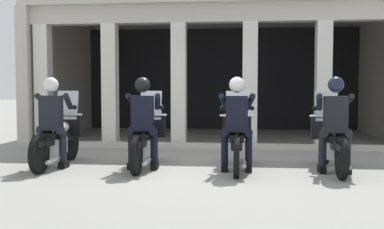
{
  "coord_description": "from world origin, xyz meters",
  "views": [
    {
      "loc": [
        0.81,
        -7.98,
        1.41
      ],
      "look_at": [
        0.0,
        0.04,
        0.92
      ],
      "focal_mm": 42.1,
      "sensor_mm": 36.0,
      "label": 1
    }
  ],
  "objects_px": {
    "motorcycle_far_right": "(331,141)",
    "police_officer_center_left": "(143,115)",
    "police_officer_center_right": "(237,116)",
    "motorcycle_center_left": "(146,139)",
    "motorcycle_center_right": "(237,140)",
    "police_officer_far_left": "(52,115)",
    "police_officer_far_right": "(335,116)",
    "motorcycle_far_left": "(59,138)"
  },
  "relations": [
    {
      "from": "police_officer_far_left",
      "to": "motorcycle_center_right",
      "type": "height_order",
      "value": "police_officer_far_left"
    },
    {
      "from": "motorcycle_center_left",
      "to": "police_officer_far_right",
      "type": "relative_size",
      "value": 1.29
    },
    {
      "from": "motorcycle_far_left",
      "to": "motorcycle_far_right",
      "type": "bearing_deg",
      "value": 7.94
    },
    {
      "from": "police_officer_center_right",
      "to": "motorcycle_center_left",
      "type": "bearing_deg",
      "value": 173.26
    },
    {
      "from": "motorcycle_far_left",
      "to": "motorcycle_center_right",
      "type": "height_order",
      "value": "same"
    },
    {
      "from": "police_officer_far_right",
      "to": "motorcycle_center_left",
      "type": "bearing_deg",
      "value": 178.12
    },
    {
      "from": "motorcycle_center_right",
      "to": "police_officer_far_right",
      "type": "bearing_deg",
      "value": -4.87
    },
    {
      "from": "motorcycle_center_right",
      "to": "motorcycle_far_right",
      "type": "distance_m",
      "value": 1.6
    },
    {
      "from": "motorcycle_center_right",
      "to": "police_officer_far_right",
      "type": "relative_size",
      "value": 1.29
    },
    {
      "from": "motorcycle_center_left",
      "to": "police_officer_center_right",
      "type": "bearing_deg",
      "value": -1.05
    },
    {
      "from": "police_officer_center_left",
      "to": "motorcycle_far_right",
      "type": "bearing_deg",
      "value": 14.96
    },
    {
      "from": "motorcycle_far_left",
      "to": "police_officer_far_left",
      "type": "relative_size",
      "value": 1.29
    },
    {
      "from": "police_officer_far_left",
      "to": "motorcycle_center_right",
      "type": "xyz_separation_m",
      "value": [
        3.21,
        0.28,
        -0.44
      ]
    },
    {
      "from": "motorcycle_far_left",
      "to": "police_officer_far_left",
      "type": "height_order",
      "value": "police_officer_far_left"
    },
    {
      "from": "motorcycle_center_left",
      "to": "police_officer_far_right",
      "type": "xyz_separation_m",
      "value": [
        3.21,
        -0.31,
        0.44
      ]
    },
    {
      "from": "police_officer_far_left",
      "to": "motorcycle_center_left",
      "type": "xyz_separation_m",
      "value": [
        1.6,
        0.32,
        -0.44
      ]
    },
    {
      "from": "motorcycle_center_left",
      "to": "police_officer_center_right",
      "type": "relative_size",
      "value": 1.29
    },
    {
      "from": "motorcycle_far_right",
      "to": "police_officer_far_right",
      "type": "xyz_separation_m",
      "value": [
        -0.0,
        -0.28,
        0.44
      ]
    },
    {
      "from": "motorcycle_center_left",
      "to": "motorcycle_center_right",
      "type": "height_order",
      "value": "same"
    },
    {
      "from": "motorcycle_center_left",
      "to": "motorcycle_center_right",
      "type": "relative_size",
      "value": 1.0
    },
    {
      "from": "police_officer_far_left",
      "to": "motorcycle_center_left",
      "type": "relative_size",
      "value": 0.78
    },
    {
      "from": "police_officer_center_right",
      "to": "motorcycle_far_left",
      "type": "bearing_deg",
      "value": 179.59
    },
    {
      "from": "police_officer_center_right",
      "to": "police_officer_far_right",
      "type": "height_order",
      "value": "same"
    },
    {
      "from": "police_officer_far_left",
      "to": "motorcycle_center_left",
      "type": "distance_m",
      "value": 1.69
    },
    {
      "from": "police_officer_center_right",
      "to": "police_officer_center_left",
      "type": "bearing_deg",
      "value": -176.75
    },
    {
      "from": "police_officer_far_left",
      "to": "police_officer_far_right",
      "type": "relative_size",
      "value": 1.0
    },
    {
      "from": "motorcycle_far_left",
      "to": "motorcycle_far_right",
      "type": "distance_m",
      "value": 4.81
    },
    {
      "from": "motorcycle_center_left",
      "to": "police_officer_center_left",
      "type": "distance_m",
      "value": 0.52
    },
    {
      "from": "police_officer_center_left",
      "to": "motorcycle_center_left",
      "type": "bearing_deg",
      "value": 100.05
    },
    {
      "from": "police_officer_center_right",
      "to": "motorcycle_far_right",
      "type": "bearing_deg",
      "value": 15.18
    },
    {
      "from": "motorcycle_far_right",
      "to": "police_officer_center_left",
      "type": "bearing_deg",
      "value": -171.78
    },
    {
      "from": "police_officer_center_left",
      "to": "police_officer_center_right",
      "type": "bearing_deg",
      "value": 8.94
    },
    {
      "from": "motorcycle_far_left",
      "to": "police_officer_far_left",
      "type": "bearing_deg",
      "value": -82.53
    },
    {
      "from": "motorcycle_center_right",
      "to": "police_officer_center_left",
      "type": "bearing_deg",
      "value": -166.69
    },
    {
      "from": "motorcycle_far_left",
      "to": "police_officer_far_right",
      "type": "height_order",
      "value": "police_officer_far_right"
    },
    {
      "from": "police_officer_far_left",
      "to": "motorcycle_center_right",
      "type": "bearing_deg",
      "value": 12.81
    },
    {
      "from": "police_officer_center_right",
      "to": "motorcycle_far_right",
      "type": "distance_m",
      "value": 1.69
    },
    {
      "from": "motorcycle_far_left",
      "to": "motorcycle_center_left",
      "type": "height_order",
      "value": "same"
    },
    {
      "from": "motorcycle_center_right",
      "to": "motorcycle_center_left",
      "type": "bearing_deg",
      "value": -176.75
    },
    {
      "from": "motorcycle_far_left",
      "to": "motorcycle_center_right",
      "type": "relative_size",
      "value": 1.0
    },
    {
      "from": "motorcycle_center_right",
      "to": "police_officer_center_right",
      "type": "distance_m",
      "value": 0.52
    },
    {
      "from": "police_officer_far_right",
      "to": "police_officer_far_left",
      "type": "bearing_deg",
      "value": -176.22
    }
  ]
}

